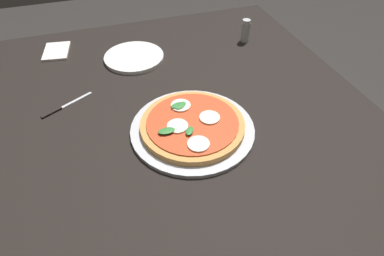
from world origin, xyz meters
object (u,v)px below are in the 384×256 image
(serving_tray, at_px, (192,129))
(pepper_shaker, at_px, (245,31))
(plate_white, at_px, (134,57))
(dining_table, at_px, (187,139))
(napkin, at_px, (57,51))
(knife, at_px, (61,108))
(pizza, at_px, (192,125))

(serving_tray, distance_m, pepper_shaker, 0.57)
(serving_tray, distance_m, plate_white, 0.44)
(dining_table, relative_size, napkin, 10.59)
(plate_white, distance_m, knife, 0.34)
(dining_table, bearing_deg, pepper_shaker, 136.54)
(knife, bearing_deg, plate_white, 128.98)
(pizza, height_order, knife, pizza)
(dining_table, xyz_separation_m, serving_tray, (0.05, -0.00, 0.09))
(dining_table, xyz_separation_m, napkin, (-0.52, -0.35, 0.09))
(serving_tray, bearing_deg, plate_white, -169.31)
(pizza, bearing_deg, plate_white, -169.34)
(napkin, distance_m, pepper_shaker, 0.73)
(serving_tray, xyz_separation_m, plate_white, (-0.43, -0.08, 0.00))
(pizza, bearing_deg, serving_tray, 79.38)
(serving_tray, bearing_deg, knife, -122.05)
(dining_table, bearing_deg, napkin, -145.95)
(napkin, bearing_deg, pizza, 31.52)
(dining_table, distance_m, napkin, 0.64)
(pizza, relative_size, pepper_shaker, 3.30)
(dining_table, relative_size, pizza, 4.73)
(plate_white, xyz_separation_m, napkin, (-0.14, -0.27, -0.00))
(dining_table, height_order, pepper_shaker, pepper_shaker)
(dining_table, height_order, knife, knife)
(napkin, bearing_deg, serving_tray, 31.54)
(plate_white, bearing_deg, pizza, 10.66)
(serving_tray, bearing_deg, pepper_shaker, 139.98)
(serving_tray, xyz_separation_m, pizza, (-0.00, -0.00, 0.02))
(napkin, relative_size, pepper_shaker, 1.48)
(pizza, distance_m, pepper_shaker, 0.56)
(plate_white, xyz_separation_m, knife, (0.22, -0.27, -0.00))
(pizza, xyz_separation_m, napkin, (-0.58, -0.35, -0.02))
(dining_table, relative_size, plate_white, 6.33)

